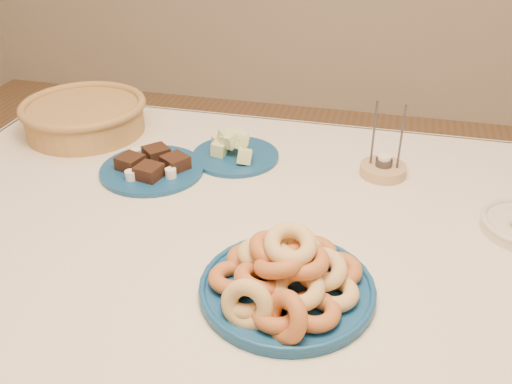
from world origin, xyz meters
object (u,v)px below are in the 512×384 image
donut_platter (286,279)px  brownie_plate (152,167)px  dining_table (261,258)px  candle_holder (383,168)px  wicker_basket (84,116)px  melon_plate (233,150)px

donut_platter → brownie_plate: donut_platter is taller
dining_table → candle_holder: size_ratio=8.91×
donut_platter → brownie_plate: bearing=138.0°
dining_table → wicker_basket: bearing=151.3°
wicker_basket → dining_table: bearing=-28.7°
brownie_plate → candle_holder: size_ratio=1.74×
melon_plate → candle_holder: (0.39, -0.00, -0.00)m
candle_holder → dining_table: bearing=-132.2°
dining_table → melon_plate: 0.33m
melon_plate → brownie_plate: bearing=-143.8°
donut_platter → melon_plate: size_ratio=1.75×
dining_table → candle_holder: 0.39m
brownie_plate → melon_plate: bearing=36.2°
melon_plate → candle_holder: bearing=-0.3°
dining_table → donut_platter: (0.10, -0.23, 0.14)m
candle_holder → donut_platter: bearing=-106.1°
wicker_basket → candle_holder: (0.85, -0.06, -0.03)m
donut_platter → brownie_plate: 0.57m
donut_platter → wicker_basket: (-0.70, 0.56, 0.01)m
dining_table → wicker_basket: size_ratio=4.71×
melon_plate → candle_holder: 0.39m
dining_table → candle_holder: (0.25, 0.27, 0.12)m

